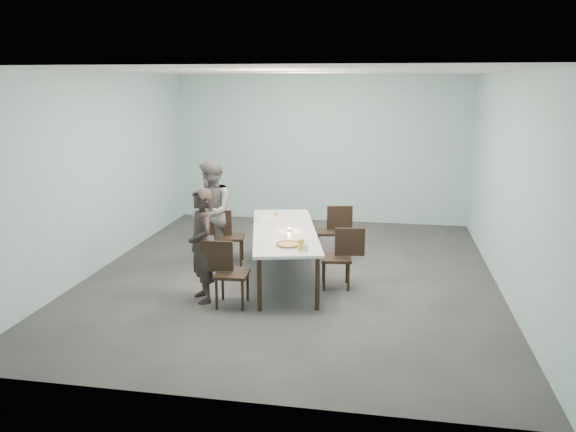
% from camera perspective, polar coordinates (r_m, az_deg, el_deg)
% --- Properties ---
extents(ground, '(7.00, 7.00, 0.00)m').
position_cam_1_polar(ground, '(8.57, 0.39, -5.99)').
color(ground, '#333335').
rests_on(ground, ground).
extents(room_shell, '(6.02, 7.02, 3.01)m').
position_cam_1_polar(room_shell, '(8.12, 0.41, 7.60)').
color(room_shell, '#A6CDD1').
rests_on(room_shell, ground).
extents(table, '(1.45, 2.73, 0.75)m').
position_cam_1_polar(table, '(8.24, -0.38, -1.75)').
color(table, white).
rests_on(table, ground).
extents(chair_near_left, '(0.62, 0.44, 0.87)m').
position_cam_1_polar(chair_near_left, '(7.35, -6.34, -5.33)').
color(chair_near_left, black).
rests_on(chair_near_left, ground).
extents(chair_far_left, '(0.64, 0.49, 0.87)m').
position_cam_1_polar(chair_far_left, '(9.03, -6.36, -1.72)').
color(chair_far_left, black).
rests_on(chair_far_left, ground).
extents(chair_near_right, '(0.64, 0.48, 0.87)m').
position_cam_1_polar(chair_near_right, '(7.97, 5.48, -3.79)').
color(chair_near_right, black).
rests_on(chair_near_right, ground).
extents(chair_far_right, '(0.64, 0.49, 0.87)m').
position_cam_1_polar(chair_far_right, '(9.32, 4.58, -1.19)').
color(chair_far_right, black).
rests_on(chair_far_right, ground).
extents(diner_near, '(0.61, 0.66, 1.52)m').
position_cam_1_polar(diner_near, '(7.48, -8.75, -2.99)').
color(diner_near, black).
rests_on(diner_near, ground).
extents(diner_far, '(0.86, 0.97, 1.67)m').
position_cam_1_polar(diner_far, '(9.03, -7.79, 0.41)').
color(diner_far, slate).
rests_on(diner_far, ground).
extents(pizza, '(0.34, 0.34, 0.04)m').
position_cam_1_polar(pizza, '(7.40, 0.03, -2.94)').
color(pizza, white).
rests_on(pizza, table).
extents(side_plate, '(0.18, 0.18, 0.01)m').
position_cam_1_polar(side_plate, '(7.69, 0.68, -2.40)').
color(side_plate, white).
rests_on(side_plate, table).
extents(beer_glass, '(0.08, 0.08, 0.15)m').
position_cam_1_polar(beer_glass, '(7.21, 1.34, -2.92)').
color(beer_glass, gold).
rests_on(beer_glass, table).
extents(water_tumbler, '(0.08, 0.08, 0.09)m').
position_cam_1_polar(water_tumbler, '(7.19, 1.75, -3.20)').
color(water_tumbler, silver).
rests_on(water_tumbler, table).
extents(tealight, '(0.06, 0.06, 0.05)m').
position_cam_1_polar(tealight, '(8.13, 0.10, -1.39)').
color(tealight, silver).
rests_on(tealight, table).
extents(amber_tumbler, '(0.07, 0.07, 0.08)m').
position_cam_1_polar(amber_tumbler, '(8.97, -1.24, 0.15)').
color(amber_tumbler, gold).
rests_on(amber_tumbler, table).
extents(menu, '(0.34, 0.28, 0.01)m').
position_cam_1_polar(menu, '(8.97, -1.73, -0.09)').
color(menu, silver).
rests_on(menu, table).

